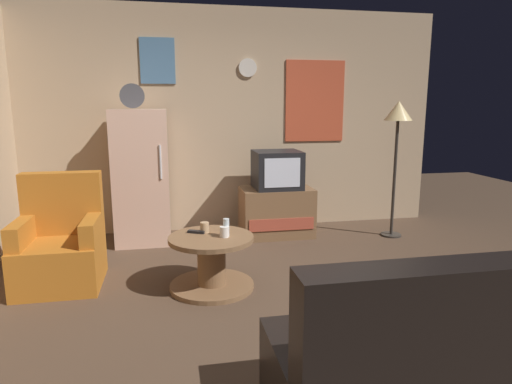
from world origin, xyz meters
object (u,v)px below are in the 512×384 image
object	(u,v)px
tv_stand	(276,212)
standing_lamp	(398,121)
wine_glass	(226,227)
mug_ceramic_white	(224,232)
crt_tv	(277,170)
armchair	(61,246)
coffee_table	(212,262)
fridge	(141,176)
mug_ceramic_tan	(205,227)
remote_control	(196,232)
couch	(449,363)

from	to	relation	value
tv_stand	standing_lamp	xyz separation A→B (m)	(1.35, -0.28, 1.07)
wine_glass	mug_ceramic_white	xyz separation A→B (m)	(-0.02, -0.03, -0.03)
crt_tv	mug_ceramic_white	distance (m)	1.70
standing_lamp	armchair	size ratio (longest dim) A/B	1.66
standing_lamp	coffee_table	xyz separation A→B (m)	(-2.27, -1.14, -1.13)
fridge	mug_ceramic_tan	world-z (taller)	fridge
mug_ceramic_tan	mug_ceramic_white	bearing A→B (deg)	-48.43
crt_tv	mug_ceramic_tan	distance (m)	1.64
tv_stand	coffee_table	size ratio (longest dim) A/B	1.17
remote_control	coffee_table	bearing A→B (deg)	-19.53
fridge	crt_tv	size ratio (longest dim) A/B	3.28
standing_lamp	crt_tv	bearing A→B (deg)	168.21
fridge	tv_stand	bearing A→B (deg)	-2.56
fridge	standing_lamp	world-z (taller)	fridge
coffee_table	crt_tv	bearing A→B (deg)	57.22
crt_tv	coffee_table	bearing A→B (deg)	-122.78
wine_glass	couch	distance (m)	2.04
wine_glass	mug_ceramic_tan	distance (m)	0.22
standing_lamp	mug_ceramic_tan	distance (m)	2.66
armchair	fridge	bearing A→B (deg)	60.34
mug_ceramic_white	standing_lamp	bearing A→B (deg)	28.80
wine_glass	couch	world-z (taller)	couch
standing_lamp	wine_glass	world-z (taller)	standing_lamp
tv_stand	coffee_table	xyz separation A→B (m)	(-0.91, -1.43, -0.06)
mug_ceramic_white	mug_ceramic_tan	size ratio (longest dim) A/B	1.00
armchair	mug_ceramic_white	bearing A→B (deg)	-16.36
wine_glass	armchair	distance (m)	1.47
wine_glass	couch	xyz separation A→B (m)	(0.86, -1.84, -0.22)
coffee_table	remote_control	world-z (taller)	remote_control
fridge	mug_ceramic_white	distance (m)	1.73
crt_tv	wine_glass	xyz separation A→B (m)	(-0.79, -1.44, -0.26)
wine_glass	remote_control	size ratio (longest dim) A/B	1.00
mug_ceramic_tan	couch	distance (m)	2.24
mug_ceramic_white	armchair	xyz separation A→B (m)	(-1.39, 0.41, -0.17)
fridge	mug_ceramic_tan	distance (m)	1.51
crt_tv	armchair	xyz separation A→B (m)	(-2.20, -1.06, -0.46)
coffee_table	wine_glass	size ratio (longest dim) A/B	4.80
remote_control	armchair	distance (m)	1.20
wine_glass	armchair	size ratio (longest dim) A/B	0.16
standing_lamp	armchair	bearing A→B (deg)	-167.59
mug_ceramic_white	remote_control	bearing A→B (deg)	144.18
coffee_table	armchair	distance (m)	1.33
coffee_table	mug_ceramic_white	xyz separation A→B (m)	(0.11, -0.04, 0.28)
armchair	remote_control	bearing A→B (deg)	-11.93
coffee_table	mug_ceramic_tan	bearing A→B (deg)	108.84
crt_tv	armchair	bearing A→B (deg)	-154.20
mug_ceramic_white	couch	bearing A→B (deg)	-64.24
coffee_table	armchair	bearing A→B (deg)	164.17
coffee_table	wine_glass	world-z (taller)	wine_glass
coffee_table	mug_ceramic_tan	world-z (taller)	mug_ceramic_tan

